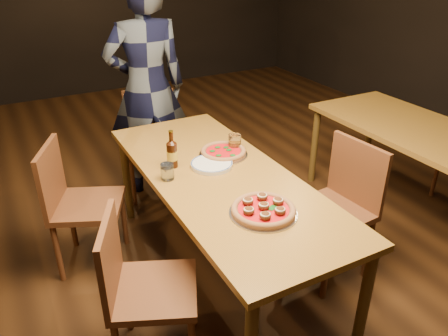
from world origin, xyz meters
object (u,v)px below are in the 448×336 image
chair_main_e (330,211)px  water_glass (167,172)px  table_main (220,185)px  chair_main_sw (88,204)px  diner (147,88)px  chair_main_nw (154,289)px  pizza_meatball (263,209)px  amber_glass (235,142)px  table_right (435,144)px  plate_stack (212,164)px  beer_bottle (172,154)px  pizza_margherita (223,152)px  chair_end (152,145)px

chair_main_e → water_glass: 1.07m
table_main → chair_main_sw: chair_main_sw is taller
water_glass → diner: bearing=75.7°
table_main → diner: (0.02, 1.35, 0.25)m
chair_main_nw → pizza_meatball: size_ratio=2.52×
pizza_meatball → amber_glass: size_ratio=3.32×
table_right → chair_main_e: bearing=-173.7°
amber_glass → pizza_meatball: bearing=-108.6°
table_right → chair_main_e: size_ratio=2.10×
water_glass → diner: size_ratio=0.05×
plate_stack → water_glass: (-0.31, -0.02, 0.04)m
plate_stack → beer_bottle: 0.26m
table_right → pizza_meatball: bearing=-170.5°
water_glass → plate_stack: bearing=4.6°
chair_main_sw → diner: 1.20m
amber_glass → table_right: bearing=-18.4°
water_glass → pizza_meatball: bearing=-62.8°
pizza_meatball → chair_main_sw: bearing=125.9°
table_main → water_glass: size_ratio=20.30×
chair_main_sw → pizza_meatball: chair_main_sw is taller
amber_glass → diner: diner is taller
chair_main_nw → plate_stack: 0.89m
table_main → chair_main_e: (0.63, -0.32, -0.20)m
pizza_meatball → pizza_margherita: size_ratio=1.11×
table_main → table_right: same height
table_right → chair_main_sw: (-2.42, 0.72, -0.21)m
plate_stack → beer_bottle: bearing=153.3°
pizza_margherita → plate_stack: bearing=-141.8°
table_right → chair_main_e: chair_main_e is taller
chair_main_nw → table_main: bearing=-30.6°
beer_bottle → amber_glass: 0.47m
diner → plate_stack: bearing=95.7°
table_main → chair_end: bearing=90.7°
water_glass → amber_glass: 0.59m
beer_bottle → water_glass: bearing=-122.9°
beer_bottle → chair_main_nw: bearing=-120.2°
water_glass → table_right: bearing=-8.6°
chair_main_e → pizza_meatball: (-0.63, -0.17, 0.30)m
table_main → chair_main_nw: chair_main_nw is taller
table_main → amber_glass: 0.40m
chair_main_e → amber_glass: (-0.37, 0.60, 0.33)m
chair_main_sw → plate_stack: 0.88m
table_right → water_glass: 2.03m
beer_bottle → pizza_meatball: bearing=-73.5°
pizza_margherita → plate_stack: 0.18m
chair_main_nw → pizza_margherita: bearing=-24.5°
amber_glass → diner: (-0.24, 1.07, 0.12)m
chair_end → amber_glass: size_ratio=8.60×
pizza_meatball → plate_stack: 0.61m
chair_main_sw → beer_bottle: beer_bottle is taller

